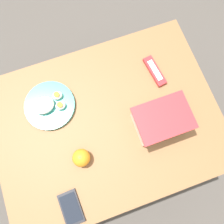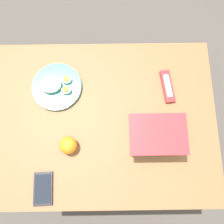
{
  "view_description": "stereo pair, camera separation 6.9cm",
  "coord_description": "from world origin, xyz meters",
  "px_view_note": "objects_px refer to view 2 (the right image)",
  "views": [
    {
      "loc": [
        0.04,
        0.17,
        1.61
      ],
      "look_at": [
        -0.03,
        -0.03,
        0.74
      ],
      "focal_mm": 35.0,
      "sensor_mm": 36.0,
      "label": 1
    },
    {
      "loc": [
        -0.03,
        0.18,
        1.61
      ],
      "look_at": [
        -0.03,
        -0.03,
        0.74
      ],
      "focal_mm": 35.0,
      "sensor_mm": 36.0,
      "label": 2
    }
  ],
  "objects_px": {
    "rice_plate": "(56,86)",
    "cell_phone": "(43,189)",
    "orange_fruit": "(68,145)",
    "food_container": "(156,136)",
    "candy_bar": "(167,86)"
  },
  "relations": [
    {
      "from": "rice_plate",
      "to": "cell_phone",
      "type": "distance_m",
      "value": 0.42
    },
    {
      "from": "orange_fruit",
      "to": "rice_plate",
      "type": "relative_size",
      "value": 0.33
    },
    {
      "from": "orange_fruit",
      "to": "cell_phone",
      "type": "bearing_deg",
      "value": 59.22
    },
    {
      "from": "candy_bar",
      "to": "cell_phone",
      "type": "xyz_separation_m",
      "value": [
        0.52,
        0.42,
        -0.0
      ]
    },
    {
      "from": "orange_fruit",
      "to": "cell_phone",
      "type": "relative_size",
      "value": 0.55
    },
    {
      "from": "food_container",
      "to": "candy_bar",
      "type": "xyz_separation_m",
      "value": [
        -0.07,
        -0.22,
        -0.04
      ]
    },
    {
      "from": "orange_fruit",
      "to": "candy_bar",
      "type": "relative_size",
      "value": 0.47
    },
    {
      "from": "rice_plate",
      "to": "cell_phone",
      "type": "height_order",
      "value": "rice_plate"
    },
    {
      "from": "food_container",
      "to": "rice_plate",
      "type": "relative_size",
      "value": 1.01
    },
    {
      "from": "rice_plate",
      "to": "candy_bar",
      "type": "bearing_deg",
      "value": 179.5
    },
    {
      "from": "cell_phone",
      "to": "rice_plate",
      "type": "bearing_deg",
      "value": -94.73
    },
    {
      "from": "cell_phone",
      "to": "orange_fruit",
      "type": "bearing_deg",
      "value": -120.78
    },
    {
      "from": "candy_bar",
      "to": "cell_phone",
      "type": "height_order",
      "value": "candy_bar"
    },
    {
      "from": "food_container",
      "to": "rice_plate",
      "type": "bearing_deg",
      "value": -28.67
    },
    {
      "from": "orange_fruit",
      "to": "cell_phone",
      "type": "distance_m",
      "value": 0.19
    }
  ]
}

